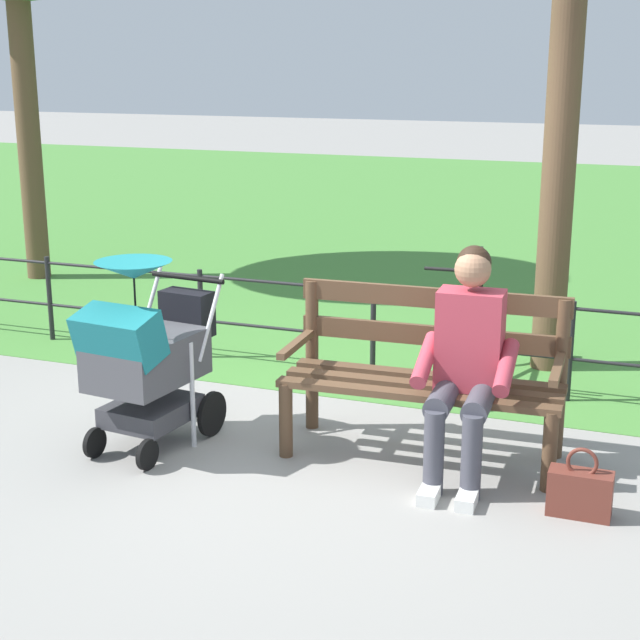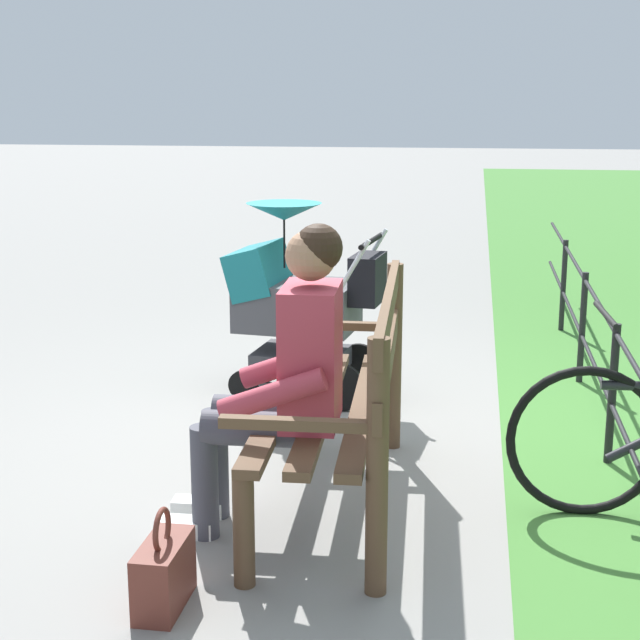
# 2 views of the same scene
# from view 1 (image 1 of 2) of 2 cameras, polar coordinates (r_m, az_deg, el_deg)

# --- Properties ---
(ground_plane) EXTENTS (60.00, 60.00, 0.00)m
(ground_plane) POSITION_cam_1_polar(r_m,az_deg,el_deg) (5.91, -0.79, -7.22)
(ground_plane) COLOR gray
(grass_lawn) EXTENTS (40.00, 16.00, 0.01)m
(grass_lawn) POSITION_cam_1_polar(r_m,az_deg,el_deg) (14.21, 12.41, 5.76)
(grass_lawn) COLOR #478438
(grass_lawn) RESTS_ON ground
(park_bench) EXTENTS (1.62, 0.67, 0.96)m
(park_bench) POSITION_cam_1_polar(r_m,az_deg,el_deg) (5.63, 6.25, -2.77)
(park_bench) COLOR brown
(park_bench) RESTS_ON ground
(person_on_bench) EXTENTS (0.55, 0.74, 1.28)m
(person_on_bench) POSITION_cam_1_polar(r_m,az_deg,el_deg) (5.32, 8.60, -2.23)
(person_on_bench) COLOR #42424C
(person_on_bench) RESTS_ON ground
(stroller) EXTENTS (0.59, 0.93, 1.15)m
(stroller) POSITION_cam_1_polar(r_m,az_deg,el_deg) (5.74, -10.23, -1.88)
(stroller) COLOR black
(stroller) RESTS_ON ground
(handbag) EXTENTS (0.32, 0.14, 0.37)m
(handbag) POSITION_cam_1_polar(r_m,az_deg,el_deg) (5.15, 15.08, -9.77)
(handbag) COLOR brown
(handbag) RESTS_ON ground
(park_fence) EXTENTS (8.35, 0.04, 0.70)m
(park_fence) POSITION_cam_1_polar(r_m,az_deg,el_deg) (6.87, 5.43, -0.33)
(park_fence) COLOR black
(park_fence) RESTS_ON ground
(bicycle) EXTENTS (0.44, 1.66, 0.89)m
(bicycle) POSITION_cam_1_polar(r_m,az_deg,el_deg) (7.11, 8.53, -0.40)
(bicycle) COLOR black
(bicycle) RESTS_ON ground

